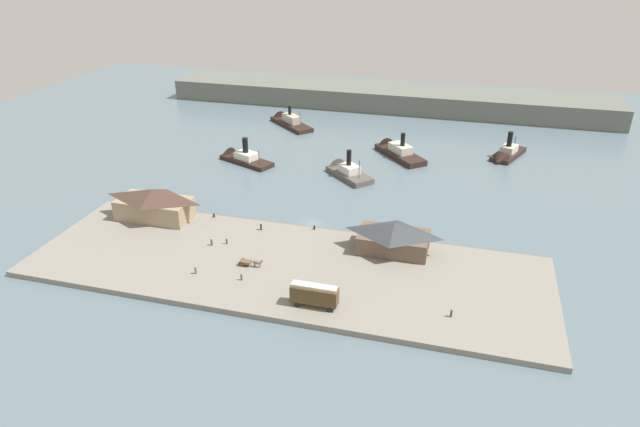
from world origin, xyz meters
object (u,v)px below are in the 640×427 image
ferry_near_quay (506,155)px  pedestrian_near_cart (241,277)px  ferry_shed_central_terminal (394,237)px  pedestrian_at_waters_edge (227,241)px  pedestrian_near_west_shed (261,227)px  mooring_post_center_east (314,228)px  mooring_post_west (214,215)px  ferry_departing_north (345,171)px  horse_cart (250,262)px  pedestrian_walking_west (451,313)px  ferry_approaching_east (241,157)px  pedestrian_walking_east (212,242)px  ferry_outer_harbor (287,121)px  pedestrian_by_tram (196,270)px  street_tram (314,294)px  ferry_shed_west_terminal (154,203)px  ferry_moored_west (395,150)px

ferry_near_quay → pedestrian_near_cart: bearing=-120.6°
ferry_shed_central_terminal → pedestrian_at_waters_edge: size_ratio=10.21×
ferry_shed_central_terminal → pedestrian_near_west_shed: 31.71m
pedestrian_at_waters_edge → mooring_post_center_east: size_ratio=1.70×
pedestrian_near_west_shed → ferry_near_quay: ferry_near_quay is taller
pedestrian_near_cart → ferry_near_quay: 104.35m
mooring_post_west → ferry_departing_north: bearing=57.6°
horse_cart → ferry_near_quay: (53.40, 84.31, -0.84)m
ferry_shed_central_terminal → pedestrian_walking_west: bearing=-56.8°
ferry_near_quay → ferry_departing_north: size_ratio=1.09×
ferry_approaching_east → ferry_shed_central_terminal: bearing=-39.4°
pedestrian_near_west_shed → mooring_post_center_east: bearing=16.7°
pedestrian_near_cart → ferry_near_quay: bearing=59.4°
pedestrian_walking_east → ferry_outer_harbor: (-13.68, 94.85, -0.77)m
horse_cart → ferry_outer_harbor: ferry_outer_harbor is taller
pedestrian_by_tram → pedestrian_walking_east: size_ratio=1.00×
ferry_shed_central_terminal → ferry_outer_harbor: size_ratio=0.73×
pedestrian_near_cart → mooring_post_center_east: pedestrian_near_cart is taller
street_tram → ferry_departing_north: (-9.84, 67.57, -2.59)m
street_tram → pedestrian_at_waters_edge: bearing=145.5°
pedestrian_walking_east → ferry_shed_west_terminal: bearing=155.0°
pedestrian_near_cart → horse_cart: bearing=93.2°
pedestrian_near_west_shed → ferry_approaching_east: 49.91m
mooring_post_center_east → ferry_near_quay: (44.90, 64.76, -0.36)m
ferry_shed_central_terminal → mooring_post_west: ferry_shed_central_terminal is taller
ferry_outer_harbor → pedestrian_walking_west: bearing=-58.0°
mooring_post_center_east → ferry_departing_north: (-1.38, 37.91, -0.39)m
street_tram → ferry_approaching_east: ferry_approaching_east is taller
horse_cart → pedestrian_walking_west: horse_cart is taller
mooring_post_center_east → pedestrian_at_waters_edge: bearing=-144.9°
ferry_shed_west_terminal → ferry_near_quay: (84.36, 69.34, -3.83)m
ferry_shed_west_terminal → mooring_post_center_east: ferry_shed_west_terminal is taller
pedestrian_by_tram → mooring_post_center_east: (18.21, 25.33, -0.35)m
mooring_post_center_east → ferry_moored_west: ferry_moored_west is taller
horse_cart → mooring_post_west: (-17.25, 19.14, -0.48)m
horse_cart → pedestrian_walking_east: 13.11m
pedestrian_at_waters_edge → mooring_post_west: 14.47m
ferry_approaching_east → ferry_near_quay: bearing=16.9°
ferry_shed_central_terminal → pedestrian_walking_east: bearing=-167.7°
ferry_shed_west_terminal → ferry_outer_harbor: (5.62, 85.86, -3.90)m
street_tram → ferry_moored_west: 88.94m
mooring_post_west → ferry_near_quay: size_ratio=0.05×
pedestrian_by_tram → ferry_approaching_east: ferry_approaching_east is taller
ferry_shed_west_terminal → ferry_moored_west: bearing=52.0°
ferry_moored_west → pedestrian_near_west_shed: bearing=-109.7°
horse_cart → ferry_outer_harbor: size_ratio=0.25×
pedestrian_walking_west → ferry_departing_north: 73.06m
pedestrian_walking_west → pedestrian_near_cart: size_ratio=1.07×
pedestrian_walking_east → ferry_approaching_east: size_ratio=0.08×
ferry_near_quay → pedestrian_near_west_shed: bearing=-129.8°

